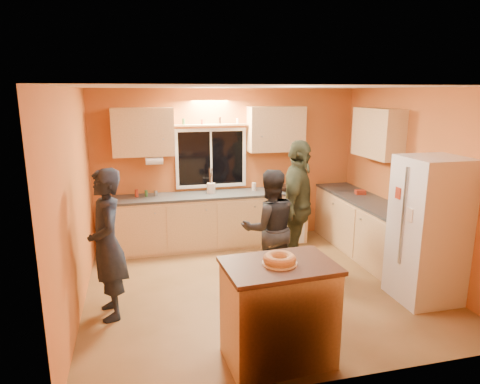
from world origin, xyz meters
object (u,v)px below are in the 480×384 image
object	(u,v)px
island	(278,312)
person_left	(107,244)
person_right	(298,207)
refrigerator	(429,230)
person_center	(270,228)

from	to	relation	value
island	person_left	size ratio (longest dim) A/B	0.62
person_left	person_right	bearing A→B (deg)	95.09
refrigerator	island	distance (m)	2.35
person_left	island	bearing A→B (deg)	41.44
island	person_center	size ratio (longest dim) A/B	0.68
refrigerator	person_left	distance (m)	3.82
island	person_left	world-z (taller)	person_left
island	person_center	distance (m)	1.71
refrigerator	person_left	size ratio (longest dim) A/B	1.04
person_center	person_right	bearing A→B (deg)	-146.00
person_right	person_left	bearing A→B (deg)	135.85
refrigerator	island	world-z (taller)	refrigerator
person_center	person_right	distance (m)	0.64
island	person_left	distance (m)	2.08
island	person_left	bearing A→B (deg)	137.97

